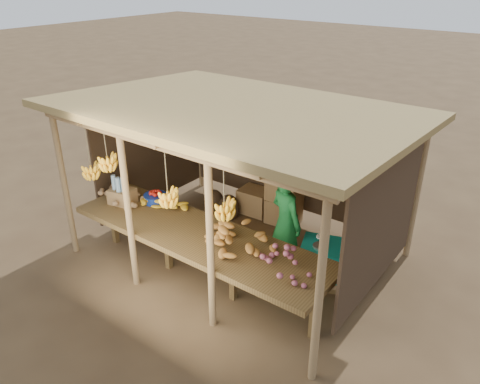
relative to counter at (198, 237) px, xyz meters
The scene contains 13 objects.
ground 1.20m from the counter, 90.00° to the left, with size 60.00×60.00×0.00m, color brown.
stall_structure 1.47m from the counter, 92.71° to the left, with size 4.70×3.50×2.43m.
counter is the anchor object (origin of this frame).
potato_heap 1.66m from the counter, behind, with size 0.85×0.51×0.36m, color #8F6E4A, non-canonical shape.
sweet_potato_heap 0.63m from the counter, ahead, with size 0.99×0.60×0.36m, color #BD7B30, non-canonical shape.
onion_heap 1.38m from the counter, ahead, with size 0.78×0.47×0.36m, color #A65062, non-canonical shape.
banana_pile 0.99m from the counter, 164.00° to the left, with size 0.61×0.37×0.35m, color gold, non-canonical shape.
tomato_basin 1.19m from the counter, 164.38° to the left, with size 0.35×0.35×0.18m.
bottle_box 1.52m from the counter, behind, with size 0.41×0.36×0.46m.
vendor 1.25m from the counter, 51.11° to the left, with size 0.57×0.38×1.57m, color #197330.
tarp_crate 1.79m from the counter, 37.38° to the left, with size 0.81×0.76×0.79m.
carton_stack 2.18m from the counter, 94.20° to the left, with size 1.20×0.51×0.87m.
burlap_sacks 2.08m from the counter, 120.18° to the left, with size 0.72×0.38×0.51m.
Camera 1 is at (3.69, -4.93, 4.05)m, focal length 35.00 mm.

